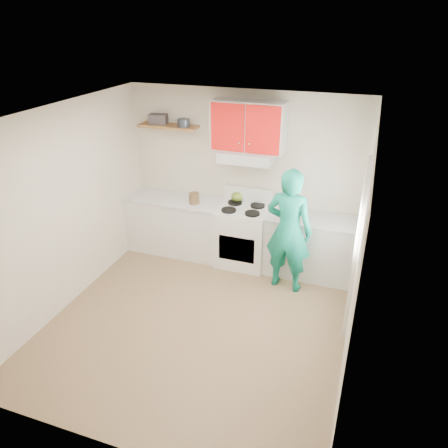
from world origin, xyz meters
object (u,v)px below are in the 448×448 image
at_px(kettle, 237,197).
at_px(crock, 194,199).
at_px(tin, 184,123).
at_px(person, 289,231).
at_px(stove, 243,236).

height_order(kettle, crock, crock).
xyz_separation_m(tin, kettle, (0.82, 0.08, -1.09)).
relative_size(kettle, person, 0.10).
distance_m(tin, kettle, 1.37).
bearing_deg(tin, person, -18.48).
distance_m(kettle, person, 1.17).
height_order(stove, person, person).
relative_size(stove, tin, 5.01).
bearing_deg(crock, person, -13.61).
relative_size(stove, person, 0.52).
bearing_deg(kettle, tin, -149.71).
height_order(crock, person, person).
bearing_deg(tin, stove, -9.07).
bearing_deg(stove, crock, -175.66).
bearing_deg(tin, kettle, 5.75).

